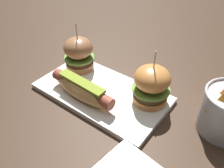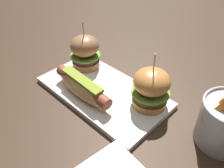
# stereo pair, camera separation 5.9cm
# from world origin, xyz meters

# --- Properties ---
(ground_plane) EXTENTS (3.00, 3.00, 0.00)m
(ground_plane) POSITION_xyz_m (0.00, 0.00, 0.00)
(ground_plane) COLOR #382619
(platter_main) EXTENTS (0.35, 0.19, 0.01)m
(platter_main) POSITION_xyz_m (0.00, 0.00, 0.01)
(platter_main) COLOR white
(platter_main) RESTS_ON ground
(hot_dog) EXTENTS (0.20, 0.06, 0.05)m
(hot_dog) POSITION_xyz_m (-0.02, -0.05, 0.04)
(hot_dog) COLOR tan
(hot_dog) RESTS_ON platter_main
(slider_left) EXTENTS (0.09, 0.09, 0.15)m
(slider_left) POSITION_xyz_m (-0.12, 0.05, 0.07)
(slider_left) COLOR #996743
(slider_left) RESTS_ON platter_main
(slider_right) EXTENTS (0.09, 0.09, 0.15)m
(slider_right) POSITION_xyz_m (0.12, 0.05, 0.07)
(slider_right) COLOR #C87E3E
(slider_right) RESTS_ON platter_main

